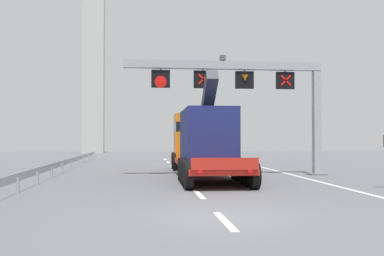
{
  "coord_description": "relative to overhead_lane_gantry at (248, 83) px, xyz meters",
  "views": [
    {
      "loc": [
        -2.08,
        -11.79,
        2.11
      ],
      "look_at": [
        0.34,
        10.89,
        2.59
      ],
      "focal_mm": 42.03,
      "sensor_mm": 36.0,
      "label": 1
    }
  ],
  "objects": [
    {
      "name": "ground",
      "position": [
        -3.67,
        -12.7,
        -5.13
      ],
      "size": [
        112.0,
        112.0,
        0.0
      ],
      "primitive_type": "plane",
      "color": "#5B5B60"
    },
    {
      "name": "lane_markings",
      "position": [
        -3.73,
        0.09,
        -5.13
      ],
      "size": [
        0.2,
        40.18,
        0.01
      ],
      "color": "silver",
      "rests_on": "ground"
    },
    {
      "name": "edge_line_right",
      "position": [
        2.53,
        -0.7,
        -5.13
      ],
      "size": [
        0.2,
        63.0,
        0.01
      ],
      "primitive_type": "cube",
      "color": "silver",
      "rests_on": "ground"
    },
    {
      "name": "overhead_lane_gantry",
      "position": [
        0.0,
        0.0,
        0.0
      ],
      "size": [
        11.3,
        0.9,
        6.65
      ],
      "color": "#9EA0A5",
      "rests_on": "ground"
    },
    {
      "name": "heavy_haul_truck_red",
      "position": [
        -2.51,
        0.87,
        -3.15
      ],
      "size": [
        3.17,
        14.09,
        5.3
      ],
      "color": "red",
      "rests_on": "ground"
    },
    {
      "name": "guardrail_left",
      "position": [
        -10.53,
        2.31,
        -4.57
      ],
      "size": [
        0.13,
        34.01,
        0.76
      ],
      "color": "#999EA3",
      "rests_on": "ground"
    }
  ]
}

